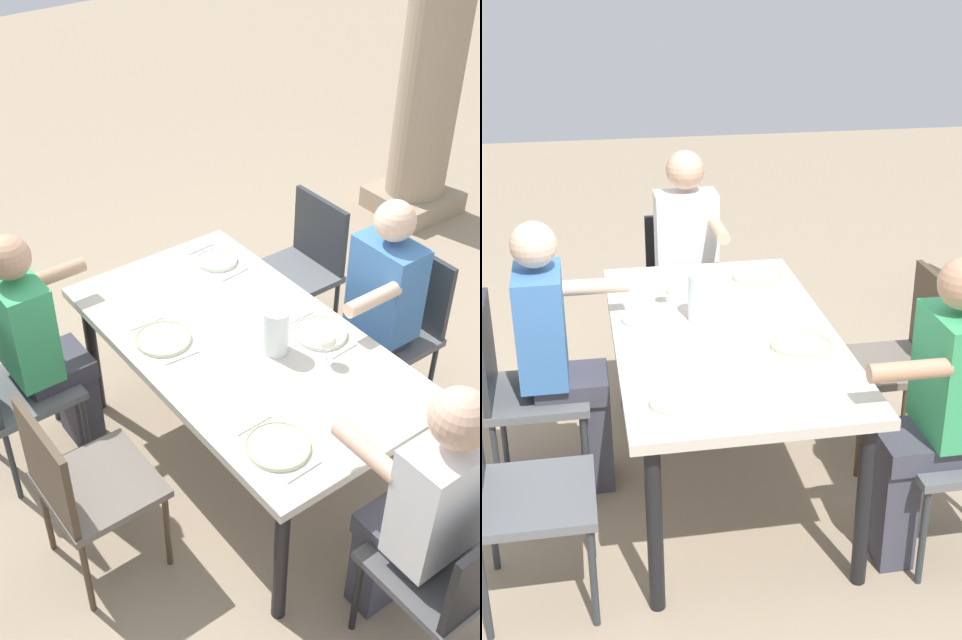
{
  "view_description": "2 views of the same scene",
  "coord_description": "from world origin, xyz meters",
  "views": [
    {
      "loc": [
        2.14,
        -1.6,
        2.93
      ],
      "look_at": [
        -0.06,
        0.02,
        0.84
      ],
      "focal_mm": 43.35,
      "sensor_mm": 36.0,
      "label": 1
    },
    {
      "loc": [
        -3.21,
        0.59,
        2.25
      ],
      "look_at": [
        -0.14,
        0.03,
        0.88
      ],
      "focal_mm": 46.58,
      "sensor_mm": 36.0,
      "label": 2
    }
  ],
  "objects": [
    {
      "name": "ground_plane",
      "position": [
        0.0,
        0.0,
        0.0
      ],
      "size": [
        16.0,
        16.0,
        0.0
      ],
      "primitive_type": "plane",
      "color": "gray"
    },
    {
      "name": "dining_table",
      "position": [
        0.0,
        0.0,
        0.7
      ],
      "size": [
        1.71,
        0.95,
        0.77
      ],
      "color": "beige",
      "rests_on": "ground"
    },
    {
      "name": "chair_west_north",
      "position": [
        -0.63,
        0.89,
        0.51
      ],
      "size": [
        0.44,
        0.44,
        0.88
      ],
      "color": "#5B5E61",
      "rests_on": "ground"
    },
    {
      "name": "chair_mid_north",
      "position": [
        0.11,
        0.89,
        0.54
      ],
      "size": [
        0.44,
        0.44,
        0.92
      ],
      "color": "#5B5E61",
      "rests_on": "ground"
    },
    {
      "name": "chair_mid_south",
      "position": [
        0.11,
        -0.89,
        0.54
      ],
      "size": [
        0.44,
        0.44,
        0.92
      ],
      "color": "#6A6158",
      "rests_on": "ground"
    },
    {
      "name": "chair_head_east",
      "position": [
        1.27,
        0.0,
        0.53
      ],
      "size": [
        0.44,
        0.44,
        0.88
      ],
      "color": "#4F4F50",
      "rests_on": "ground"
    },
    {
      "name": "diner_woman_green",
      "position": [
        -0.64,
        -0.7,
        0.68
      ],
      "size": [
        0.35,
        0.49,
        1.27
      ],
      "color": "#3F3F4C",
      "rests_on": "ground"
    },
    {
      "name": "diner_man_white",
      "position": [
        1.09,
        -0.0,
        0.7
      ],
      "size": [
        0.49,
        0.35,
        1.3
      ],
      "color": "#3F3F4C",
      "rests_on": "ground"
    },
    {
      "name": "diner_guest_third",
      "position": [
        0.11,
        0.71,
        0.67
      ],
      "size": [
        0.35,
        0.49,
        1.27
      ],
      "color": "#3F3F4C",
      "rests_on": "ground"
    },
    {
      "name": "plate_0",
      "position": [
        -0.6,
        0.28,
        0.78
      ],
      "size": [
        0.21,
        0.21,
        0.02
      ],
      "color": "white",
      "rests_on": "dining_table"
    },
    {
      "name": "fork_0",
      "position": [
        -0.75,
        0.28,
        0.77
      ],
      "size": [
        0.02,
        0.17,
        0.01
      ],
      "primitive_type": "cube",
      "rotation": [
        0.0,
        0.0,
        0.05
      ],
      "color": "silver",
      "rests_on": "dining_table"
    },
    {
      "name": "spoon_0",
      "position": [
        -0.45,
        0.28,
        0.77
      ],
      "size": [
        0.03,
        0.17,
        0.01
      ],
      "primitive_type": "cube",
      "rotation": [
        0.0,
        0.0,
        0.08
      ],
      "color": "silver",
      "rests_on": "dining_table"
    },
    {
      "name": "plate_1",
      "position": [
        -0.22,
        -0.28,
        0.78
      ],
      "size": [
        0.25,
        0.25,
        0.02
      ],
      "color": "silver",
      "rests_on": "dining_table"
    },
    {
      "name": "fork_1",
      "position": [
        -0.37,
        -0.28,
        0.77
      ],
      "size": [
        0.02,
        0.17,
        0.01
      ],
      "primitive_type": "cube",
      "rotation": [
        0.0,
        0.0,
        -0.04
      ],
      "color": "silver",
      "rests_on": "dining_table"
    },
    {
      "name": "spoon_1",
      "position": [
        -0.07,
        -0.28,
        0.77
      ],
      "size": [
        0.03,
        0.17,
        0.01
      ],
      "primitive_type": "cube",
      "rotation": [
        0.0,
        0.0,
        -0.07
      ],
      "color": "silver",
      "rests_on": "dining_table"
    },
    {
      "name": "plate_2",
      "position": [
        0.17,
        0.31,
        0.78
      ],
      "size": [
        0.25,
        0.25,
        0.02
      ],
      "color": "white",
      "rests_on": "dining_table"
    },
    {
      "name": "wine_glass_2",
      "position": [
        0.32,
        0.21,
        0.87
      ],
      "size": [
        0.07,
        0.07,
        0.14
      ],
      "color": "white",
      "rests_on": "dining_table"
    },
    {
      "name": "fork_2",
      "position": [
        0.02,
        0.31,
        0.77
      ],
      "size": [
        0.02,
        0.17,
        0.01
      ],
      "primitive_type": "cube",
      "rotation": [
        0.0,
        0.0,
        0.02
      ],
      "color": "silver",
      "rests_on": "dining_table"
    },
    {
      "name": "spoon_2",
      "position": [
        0.32,
        0.31,
        0.77
      ],
      "size": [
        0.03,
        0.17,
        0.01
      ],
      "primitive_type": "cube",
      "rotation": [
        0.0,
        0.0,
        0.06
      ],
      "color": "silver",
      "rests_on": "dining_table"
    },
    {
      "name": "plate_3",
      "position": [
        0.59,
        -0.28,
        0.78
      ],
      "size": [
        0.25,
        0.25,
        0.02
      ],
      "color": "silver",
      "rests_on": "dining_table"
    },
    {
      "name": "fork_3",
      "position": [
        0.44,
        -0.28,
        0.77
      ],
      "size": [
        0.02,
        0.17,
        0.01
      ],
      "primitive_type": "cube",
      "rotation": [
        0.0,
        0.0,
        0.03
      ],
      "color": "silver",
      "rests_on": "dining_table"
    },
    {
      "name": "spoon_3",
      "position": [
        0.74,
        -0.28,
        0.77
      ],
      "size": [
        0.02,
        0.17,
        0.01
      ],
      "primitive_type": "cube",
      "rotation": [
        0.0,
        0.0,
        0.03
      ],
      "color": "silver",
      "rests_on": "dining_table"
    },
    {
      "name": "water_pitcher",
      "position": [
        0.13,
        0.07,
        0.86
      ],
      "size": [
        0.12,
        0.12,
        0.22
      ],
      "color": "white",
      "rests_on": "dining_table"
    }
  ]
}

